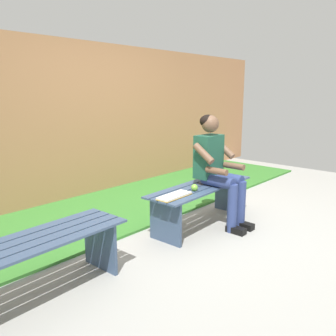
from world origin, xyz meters
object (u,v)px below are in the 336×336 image
(bench_near, at_px, (201,196))
(person_seated, at_px, (217,165))
(book_open, at_px, (174,196))
(apple, at_px, (194,188))
(bench_far, at_px, (26,258))

(bench_near, height_order, person_seated, person_seated)
(bench_near, relative_size, book_open, 3.68)
(bench_near, bearing_deg, person_seated, 146.88)
(person_seated, height_order, apple, person_seated)
(bench_far, xyz_separation_m, apple, (-1.88, 0.08, 0.16))
(bench_near, xyz_separation_m, book_open, (0.54, 0.06, 0.13))
(book_open, bearing_deg, apple, 174.87)
(bench_near, distance_m, bench_far, 2.10)
(bench_near, height_order, book_open, book_open)
(person_seated, bearing_deg, apple, -3.86)
(apple, xyz_separation_m, book_open, (0.31, -0.02, -0.03))
(bench_near, distance_m, person_seated, 0.40)
(bench_far, distance_m, apple, 1.89)
(person_seated, xyz_separation_m, apple, (0.38, -0.03, -0.19))
(bench_near, relative_size, person_seated, 1.20)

